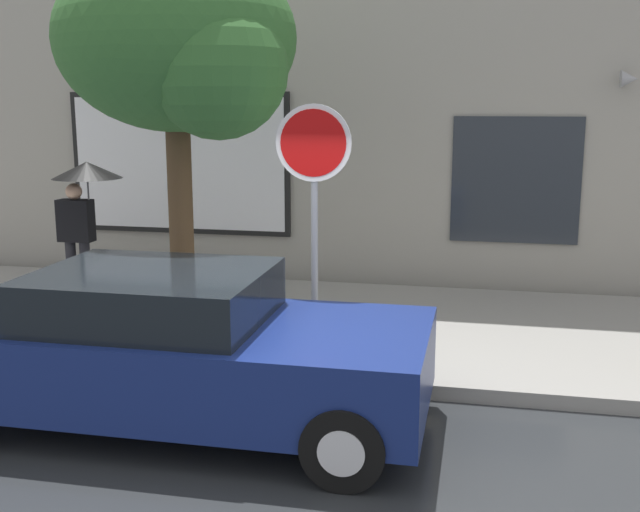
# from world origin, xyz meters

# --- Properties ---
(ground_plane) EXTENTS (60.00, 60.00, 0.00)m
(ground_plane) POSITION_xyz_m (0.00, 0.00, 0.00)
(ground_plane) COLOR #282B2D
(sidewalk) EXTENTS (20.00, 4.00, 0.15)m
(sidewalk) POSITION_xyz_m (0.00, 3.00, 0.07)
(sidewalk) COLOR gray
(sidewalk) RESTS_ON ground
(building_facade) EXTENTS (20.00, 0.67, 7.00)m
(building_facade) POSITION_xyz_m (-0.03, 5.50, 3.48)
(building_facade) COLOR #9E998E
(building_facade) RESTS_ON ground
(parked_car) EXTENTS (4.35, 1.92, 1.38)m
(parked_car) POSITION_xyz_m (-1.05, 0.01, 0.69)
(parked_car) COLOR navy
(parked_car) RESTS_ON ground
(pedestrian_with_umbrella) EXTENTS (0.92, 0.92, 1.88)m
(pedestrian_with_umbrella) POSITION_xyz_m (-3.66, 3.30, 1.62)
(pedestrian_with_umbrella) COLOR black
(pedestrian_with_umbrella) RESTS_ON sidewalk
(street_tree) EXTENTS (2.77, 2.35, 4.38)m
(street_tree) POSITION_xyz_m (-1.79, 2.32, 3.40)
(street_tree) COLOR #4C3823
(street_tree) RESTS_ON sidewalk
(stop_sign) EXTENTS (0.76, 0.10, 2.64)m
(stop_sign) POSITION_xyz_m (-0.11, 1.43, 2.01)
(stop_sign) COLOR gray
(stop_sign) RESTS_ON sidewalk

